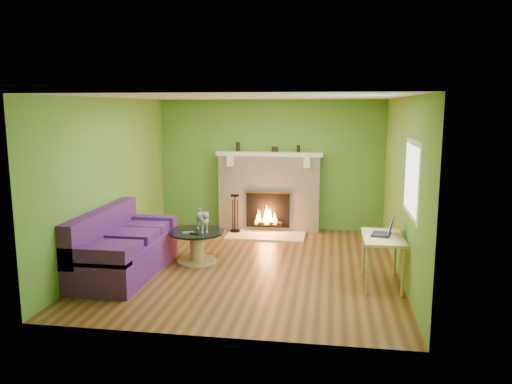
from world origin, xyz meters
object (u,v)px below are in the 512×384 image
coffee_table (197,244)px  cat (202,220)px  sofa (121,249)px  desk (383,242)px

coffee_table → cat: (0.08, 0.05, 0.40)m
sofa → cat: (1.06, 0.72, 0.32)m
desk → coffee_table: bearing=167.7°
sofa → desk: size_ratio=2.25×
sofa → cat: 1.32m
coffee_table → desk: bearing=-12.3°
coffee_table → desk: desk is taller
sofa → coffee_table: size_ratio=2.39×
coffee_table → sofa: bearing=-145.7°
desk → cat: 2.82m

